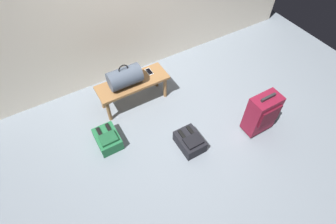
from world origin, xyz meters
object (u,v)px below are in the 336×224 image
(bench, at_px, (133,85))
(duffel_bag_slate, at_px, (125,77))
(backpack_green, at_px, (108,139))
(suitcase_upright_burgundy, at_px, (262,113))
(backpack_dark, at_px, (190,141))
(cell_phone, at_px, (149,72))

(bench, relative_size, duffel_bag_slate, 2.27)
(backpack_green, bearing_deg, suitcase_upright_burgundy, -23.59)
(duffel_bag_slate, bearing_deg, backpack_dark, -70.45)
(cell_phone, distance_m, backpack_dark, 1.15)
(suitcase_upright_burgundy, bearing_deg, backpack_dark, 166.14)
(suitcase_upright_burgundy, height_order, backpack_dark, suitcase_upright_burgundy)
(duffel_bag_slate, relative_size, suitcase_upright_burgundy, 0.68)
(duffel_bag_slate, xyz_separation_m, backpack_dark, (0.37, -1.05, -0.44))
(bench, relative_size, cell_phone, 6.94)
(duffel_bag_slate, bearing_deg, backpack_green, -137.04)
(cell_phone, bearing_deg, duffel_bag_slate, -171.22)
(bench, relative_size, suitcase_upright_burgundy, 1.55)
(bench, xyz_separation_m, suitcase_upright_burgundy, (1.20, -1.28, -0.01))
(cell_phone, xyz_separation_m, suitcase_upright_burgundy, (0.91, -1.34, -0.08))
(bench, relative_size, backpack_dark, 2.63)
(bench, bearing_deg, backpack_green, -141.81)
(duffel_bag_slate, bearing_deg, cell_phone, 8.78)
(duffel_bag_slate, height_order, suitcase_upright_burgundy, duffel_bag_slate)
(backpack_green, xyz_separation_m, backpack_dark, (0.89, -0.57, 0.00))
(suitcase_upright_burgundy, bearing_deg, cell_phone, 124.22)
(bench, bearing_deg, duffel_bag_slate, 180.00)
(duffel_bag_slate, relative_size, cell_phone, 3.06)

